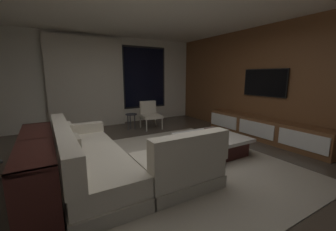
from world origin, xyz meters
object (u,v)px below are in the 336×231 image
at_px(side_stool, 131,117).
at_px(console_table_behind_couch, 38,163).
at_px(coffee_table, 211,144).
at_px(media_console, 263,130).
at_px(book_stack_on_coffee_table, 212,131).
at_px(mounted_tv, 265,83).
at_px(sectional_couch, 112,161).
at_px(accent_chair_near_window, 150,113).

distance_m(side_stool, console_table_behind_couch, 3.35).
relative_size(coffee_table, console_table_behind_couch, 0.55).
distance_m(side_stool, media_console, 3.45).
xyz_separation_m(coffee_table, side_stool, (-0.69, 2.56, 0.19)).
relative_size(coffee_table, book_stack_on_coffee_table, 3.97).
distance_m(side_stool, mounted_tv, 3.58).
bearing_deg(mounted_tv, console_table_behind_couch, -177.59).
xyz_separation_m(coffee_table, mounted_tv, (1.86, 0.25, 1.16)).
relative_size(side_stool, media_console, 0.15).
height_order(sectional_couch, coffee_table, sectional_couch).
distance_m(coffee_table, book_stack_on_coffee_table, 0.28).
height_order(book_stack_on_coffee_table, accent_chair_near_window, accent_chair_near_window).
bearing_deg(side_stool, console_table_behind_couch, -131.36).
distance_m(coffee_table, accent_chair_near_window, 2.52).
relative_size(media_console, mounted_tv, 2.73).
bearing_deg(coffee_table, sectional_couch, -177.74).
relative_size(side_stool, mounted_tv, 0.41).
bearing_deg(side_stool, sectional_couch, -116.17).
distance_m(coffee_table, media_console, 1.68).
bearing_deg(mounted_tv, coffee_table, -172.30).
bearing_deg(book_stack_on_coffee_table, coffee_table, -133.55).
height_order(accent_chair_near_window, side_stool, accent_chair_near_window).
height_order(book_stack_on_coffee_table, console_table_behind_couch, console_table_behind_couch).
bearing_deg(mounted_tv, sectional_couch, -175.10).
relative_size(coffee_table, mounted_tv, 1.02).
height_order(side_stool, media_console, media_console).
height_order(side_stool, mounted_tv, mounted_tv).
bearing_deg(mounted_tv, accent_chair_near_window, 131.59).
bearing_deg(console_table_behind_couch, media_console, 0.03).
distance_m(accent_chair_near_window, console_table_behind_couch, 3.70).
relative_size(sectional_couch, coffee_table, 2.16).
height_order(sectional_couch, mounted_tv, mounted_tv).
distance_m(book_stack_on_coffee_table, accent_chair_near_window, 2.39).
bearing_deg(accent_chair_near_window, mounted_tv, -48.41).
distance_m(sectional_couch, accent_chair_near_window, 3.18).
bearing_deg(side_stool, mounted_tv, -42.17).
bearing_deg(accent_chair_near_window, book_stack_on_coffee_table, -83.96).
bearing_deg(accent_chair_near_window, coffee_table, -86.87).
bearing_deg(console_table_behind_couch, book_stack_on_coffee_table, 1.33).
bearing_deg(media_console, coffee_table, -178.18).
distance_m(sectional_couch, book_stack_on_coffee_table, 2.12).
relative_size(mounted_tv, console_table_behind_couch, 0.54).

